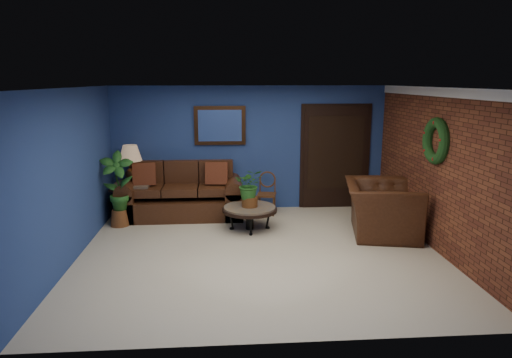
{
  "coord_description": "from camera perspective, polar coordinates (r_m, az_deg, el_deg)",
  "views": [
    {
      "loc": [
        -0.55,
        -6.63,
        2.61
      ],
      "look_at": [
        -0.02,
        0.55,
        1.04
      ],
      "focal_mm": 32.0,
      "sensor_mm": 36.0,
      "label": 1
    }
  ],
  "objects": [
    {
      "name": "armchair",
      "position": [
        8.12,
        15.42,
        -3.6
      ],
      "size": [
        1.46,
        1.59,
        0.9
      ],
      "primitive_type": "imported",
      "rotation": [
        0.0,
        0.0,
        1.36
      ],
      "color": "#412212",
      "rests_on": "ground"
    },
    {
      "name": "wall_right_brick",
      "position": [
        7.53,
        21.87,
        1.0
      ],
      "size": [
        0.04,
        5.0,
        2.5
      ],
      "primitive_type": "cube",
      "color": "brown",
      "rests_on": "ground"
    },
    {
      "name": "floor",
      "position": [
        7.15,
        0.5,
        -9.12
      ],
      "size": [
        5.5,
        5.5,
        0.0
      ],
      "primitive_type": "plane",
      "color": "#BFB79E",
      "rests_on": "ground"
    },
    {
      "name": "end_table",
      "position": [
        9.1,
        -15.18,
        -1.47
      ],
      "size": [
        0.73,
        0.73,
        0.67
      ],
      "color": "#4F4945",
      "rests_on": "ground"
    },
    {
      "name": "coffee_table",
      "position": [
        8.09,
        -0.8,
        -3.86
      ],
      "size": [
        0.97,
        0.97,
        0.42
      ],
      "rotation": [
        0.0,
        0.0,
        -0.04
      ],
      "color": "#4F4945",
      "rests_on": "ground"
    },
    {
      "name": "ceiling",
      "position": [
        6.65,
        0.54,
        11.35
      ],
      "size": [
        5.5,
        5.0,
        0.02
      ],
      "primitive_type": "cube",
      "color": "white",
      "rests_on": "wall_back"
    },
    {
      "name": "wreath",
      "position": [
        7.48,
        21.57,
        4.45
      ],
      "size": [
        0.16,
        0.72,
        0.72
      ],
      "primitive_type": "torus",
      "rotation": [
        0.0,
        1.57,
        0.0
      ],
      "color": "black",
      "rests_on": "wall_right_brick"
    },
    {
      "name": "wall_back",
      "position": [
        9.25,
        -0.75,
        3.85
      ],
      "size": [
        5.5,
        0.04,
        2.5
      ],
      "primitive_type": "cube",
      "color": "navy",
      "rests_on": "ground"
    },
    {
      "name": "coffee_plant",
      "position": [
        7.98,
        -0.81,
        -0.9
      ],
      "size": [
        0.51,
        0.45,
        0.68
      ],
      "color": "brown",
      "rests_on": "coffee_table"
    },
    {
      "name": "crown_molding",
      "position": [
        7.39,
        22.4,
        10.0
      ],
      "size": [
        0.03,
        5.0,
        0.14
      ],
      "primitive_type": "cube",
      "color": "white",
      "rests_on": "wall_right_brick"
    },
    {
      "name": "table_lamp",
      "position": [
        8.98,
        -15.4,
        2.35
      ],
      "size": [
        0.43,
        0.43,
        0.71
      ],
      "color": "#432512",
      "rests_on": "end_table"
    },
    {
      "name": "closet_door",
      "position": [
        9.51,
        9.85,
        2.69
      ],
      "size": [
        1.44,
        0.06,
        2.18
      ],
      "primitive_type": "cube",
      "color": "black",
      "rests_on": "wall_back"
    },
    {
      "name": "wall_mirror",
      "position": [
        9.13,
        -4.53,
        6.68
      ],
      "size": [
        1.02,
        0.06,
        0.77
      ],
      "primitive_type": "cube",
      "color": "#432512",
      "rests_on": "wall_back"
    },
    {
      "name": "tall_plant",
      "position": [
        8.56,
        -16.92,
        -0.91
      ],
      "size": [
        0.62,
        0.44,
        1.37
      ],
      "color": "brown",
      "rests_on": "ground"
    },
    {
      "name": "side_chair",
      "position": [
        9.04,
        1.38,
        -1.4
      ],
      "size": [
        0.42,
        0.42,
        0.83
      ],
      "rotation": [
        0.0,
        0.0,
        -0.2
      ],
      "color": "#553618",
      "rests_on": "ground"
    },
    {
      "name": "floor_plant",
      "position": [
        8.83,
        15.13,
        -2.48
      ],
      "size": [
        0.42,
        0.36,
        0.82
      ],
      "color": "brown",
      "rests_on": "ground"
    },
    {
      "name": "wall_left",
      "position": [
        7.12,
        -22.13,
        0.36
      ],
      "size": [
        0.04,
        5.0,
        2.5
      ],
      "primitive_type": "cube",
      "color": "navy",
      "rests_on": "ground"
    },
    {
      "name": "sofa",
      "position": [
        9.04,
        -9.24,
        -2.34
      ],
      "size": [
        2.36,
        1.02,
        1.06
      ],
      "color": "#412212",
      "rests_on": "ground"
    }
  ]
}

